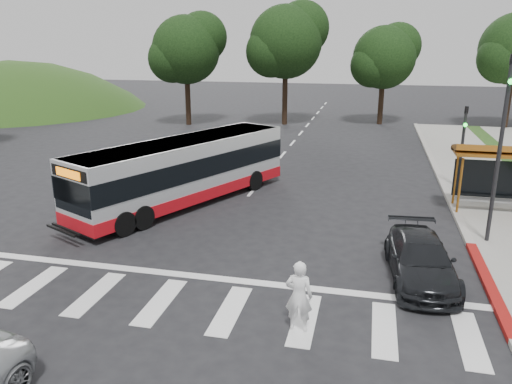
% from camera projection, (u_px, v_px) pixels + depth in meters
% --- Properties ---
extents(ground, '(140.00, 140.00, 0.00)m').
position_uv_depth(ground, '(215.00, 236.00, 18.40)').
color(ground, black).
rests_on(ground, ground).
extents(sidewalk_east, '(4.00, 40.00, 0.12)m').
position_uv_depth(sidewalk_east, '(490.00, 192.00, 23.45)').
color(sidewalk_east, gray).
rests_on(sidewalk_east, ground).
extents(curb_east, '(0.30, 40.00, 0.15)m').
position_uv_depth(curb_east, '(445.00, 189.00, 23.88)').
color(curb_east, '#9E9991').
rests_on(curb_east, ground).
extents(curb_east_red, '(0.32, 6.00, 0.15)m').
position_uv_depth(curb_east_red, '(489.00, 284.00, 14.56)').
color(curb_east_red, maroon).
rests_on(curb_east_red, ground).
extents(hillside_nw, '(44.00, 44.00, 10.00)m').
position_uv_depth(hillside_nw, '(15.00, 108.00, 53.32)').
color(hillside_nw, '#193D13').
rests_on(hillside_nw, ground).
extents(crosswalk_ladder, '(18.00, 2.60, 0.01)m').
position_uv_depth(crosswalk_ladder, '(160.00, 302.00, 13.74)').
color(crosswalk_ladder, silver).
rests_on(crosswalk_ladder, ground).
extents(bus_shelter, '(4.20, 1.60, 2.86)m').
position_uv_depth(bus_shelter, '(508.00, 158.00, 20.13)').
color(bus_shelter, '#995919').
rests_on(bus_shelter, sidewalk_east).
extents(traffic_signal_ne_tall, '(0.18, 0.37, 6.50)m').
position_uv_depth(traffic_signal_ne_tall, '(502.00, 135.00, 16.58)').
color(traffic_signal_ne_tall, black).
rests_on(traffic_signal_ne_tall, ground).
extents(traffic_signal_ne_short, '(0.18, 0.37, 4.00)m').
position_uv_depth(traffic_signal_ne_short, '(463.00, 139.00, 23.51)').
color(traffic_signal_ne_short, black).
rests_on(traffic_signal_ne_short, ground).
extents(tree_north_a, '(6.60, 6.15, 10.17)m').
position_uv_depth(tree_north_a, '(287.00, 41.00, 41.10)').
color(tree_north_a, black).
rests_on(tree_north_a, ground).
extents(tree_north_b, '(5.72, 5.33, 8.43)m').
position_uv_depth(tree_north_b, '(385.00, 56.00, 41.59)').
color(tree_north_b, black).
rests_on(tree_north_b, ground).
extents(tree_north_c, '(6.16, 5.74, 9.30)m').
position_uv_depth(tree_north_c, '(187.00, 49.00, 41.16)').
color(tree_north_c, black).
rests_on(tree_north_c, ground).
extents(transit_bus, '(6.84, 10.85, 2.82)m').
position_uv_depth(transit_bus, '(185.00, 172.00, 21.74)').
color(transit_bus, silver).
rests_on(transit_bus, ground).
extents(pedestrian, '(0.68, 0.45, 1.85)m').
position_uv_depth(pedestrian, '(299.00, 296.00, 12.15)').
color(pedestrian, white).
rests_on(pedestrian, ground).
extents(dark_sedan, '(2.19, 4.57, 1.29)m').
position_uv_depth(dark_sedan, '(421.00, 259.00, 14.88)').
color(dark_sedan, black).
rests_on(dark_sedan, ground).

